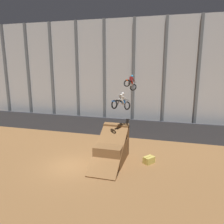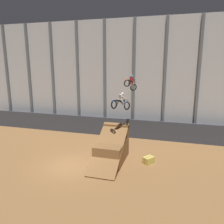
% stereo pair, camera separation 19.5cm
% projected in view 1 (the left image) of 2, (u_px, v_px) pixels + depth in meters
% --- Properties ---
extents(ground_plane, '(60.00, 60.00, 0.00)m').
position_uv_depth(ground_plane, '(70.00, 166.00, 17.62)').
color(ground_plane, olive).
extents(arena_back_wall, '(32.00, 0.40, 12.97)m').
position_uv_depth(arena_back_wall, '(105.00, 78.00, 25.35)').
color(arena_back_wall, silver).
rests_on(arena_back_wall, ground_plane).
extents(lower_barrier, '(31.36, 0.20, 2.11)m').
position_uv_depth(lower_barrier, '(102.00, 126.00, 25.20)').
color(lower_barrier, '#383D47').
rests_on(lower_barrier, ground_plane).
extents(dirt_ramp, '(2.28, 5.05, 2.99)m').
position_uv_depth(dirt_ramp, '(112.00, 149.00, 18.62)').
color(dirt_ramp, brown).
rests_on(dirt_ramp, ground_plane).
extents(rider_bike_left_air, '(1.20, 1.81, 1.65)m').
position_uv_depth(rider_bike_left_air, '(131.00, 83.00, 21.76)').
color(rider_bike_left_air, black).
extents(rider_bike_right_air, '(1.56, 1.73, 1.57)m').
position_uv_depth(rider_bike_right_air, '(121.00, 102.00, 17.93)').
color(rider_bike_right_air, black).
extents(traffic_cone_near_ramp, '(0.36, 0.36, 0.58)m').
position_uv_depth(traffic_cone_near_ramp, '(117.00, 145.00, 21.62)').
color(traffic_cone_near_ramp, black).
rests_on(traffic_cone_near_ramp, ground_plane).
extents(hay_bale_trackside, '(1.02, 1.08, 0.57)m').
position_uv_depth(hay_bale_trackside, '(149.00, 160.00, 18.14)').
color(hay_bale_trackside, '#CCB751').
rests_on(hay_bale_trackside, ground_plane).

